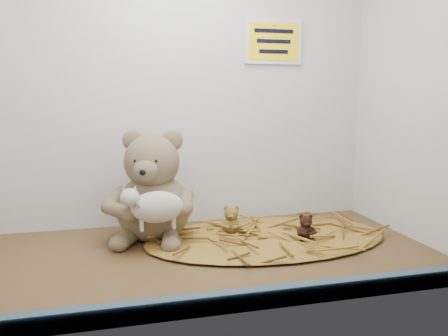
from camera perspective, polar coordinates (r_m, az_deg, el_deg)
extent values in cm
cube|color=#463118|center=(108.67, -3.80, -11.39)|extent=(120.00, 60.00, 0.40)
cube|color=silver|center=(131.55, -6.38, 12.12)|extent=(120.00, 0.40, 90.00)
cube|color=silver|center=(126.91, 24.29, 11.48)|extent=(0.40, 60.00, 90.00)
cube|color=#3C5C73|center=(82.06, -0.09, -17.13)|extent=(119.28, 2.20, 3.60)
ellipsoid|color=brown|center=(120.55, 5.69, -8.99)|extent=(66.88, 38.83, 1.29)
cube|color=yellow|center=(139.08, 6.43, 16.09)|extent=(16.00, 1.20, 11.00)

